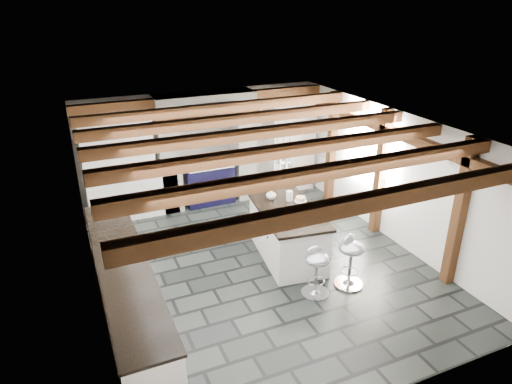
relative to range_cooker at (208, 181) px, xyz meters
name	(u,v)px	position (x,y,z in m)	size (l,w,h in m)	color
ground	(260,263)	(0.00, -2.68, -0.47)	(6.00, 6.00, 0.00)	black
room_shell	(196,179)	(-0.61, -1.26, 0.60)	(6.00, 6.03, 6.00)	white
range_cooker	(208,181)	(0.00, 0.00, 0.00)	(1.00, 0.63, 0.99)	black
kitchen_island	(287,232)	(0.51, -2.61, -0.03)	(1.13, 1.84, 1.15)	white
bar_stool_near	(350,256)	(0.98, -3.75, 0.04)	(0.52, 0.52, 0.82)	silver
bar_stool_far	(316,266)	(0.40, -3.74, 0.01)	(0.41, 0.41, 0.76)	silver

